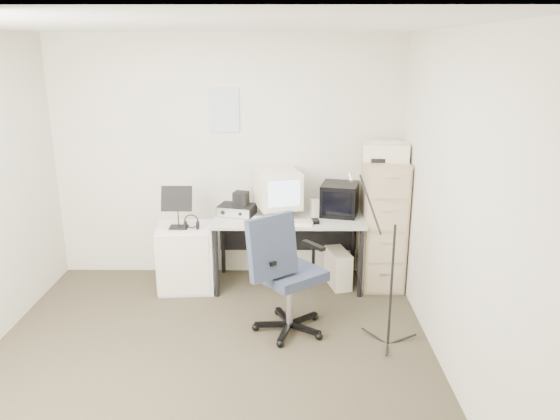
{
  "coord_description": "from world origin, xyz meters",
  "views": [
    {
      "loc": [
        0.58,
        -3.76,
        2.36
      ],
      "look_at": [
        0.55,
        0.95,
        0.95
      ],
      "focal_mm": 35.0,
      "sensor_mm": 36.0,
      "label": 1
    }
  ],
  "objects_px": {
    "desk": "(288,251)",
    "side_cart": "(186,257)",
    "filing_cabinet": "(382,224)",
    "office_chair": "(290,272)"
  },
  "relations": [
    {
      "from": "office_chair",
      "to": "side_cart",
      "type": "relative_size",
      "value": 1.63
    },
    {
      "from": "filing_cabinet",
      "to": "desk",
      "type": "xyz_separation_m",
      "value": [
        -0.95,
        -0.03,
        -0.29
      ]
    },
    {
      "from": "office_chair",
      "to": "desk",
      "type": "bearing_deg",
      "value": 51.99
    },
    {
      "from": "filing_cabinet",
      "to": "side_cart",
      "type": "bearing_deg",
      "value": -175.75
    },
    {
      "from": "desk",
      "to": "side_cart",
      "type": "bearing_deg",
      "value": -173.5
    },
    {
      "from": "office_chair",
      "to": "side_cart",
      "type": "distance_m",
      "value": 1.35
    },
    {
      "from": "office_chair",
      "to": "side_cart",
      "type": "xyz_separation_m",
      "value": [
        -1.03,
        0.85,
        -0.21
      ]
    },
    {
      "from": "filing_cabinet",
      "to": "side_cart",
      "type": "distance_m",
      "value": 2.0
    },
    {
      "from": "desk",
      "to": "side_cart",
      "type": "height_order",
      "value": "desk"
    },
    {
      "from": "filing_cabinet",
      "to": "office_chair",
      "type": "distance_m",
      "value": 1.38
    }
  ]
}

